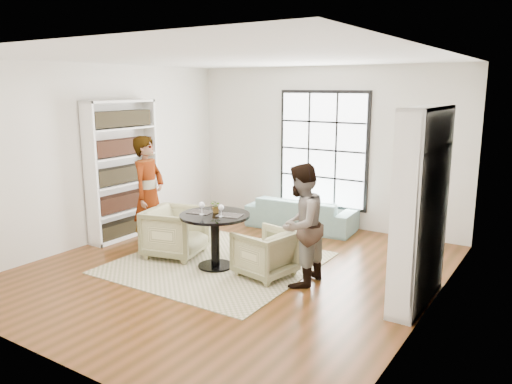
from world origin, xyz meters
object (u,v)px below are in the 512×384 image
Objects in this scene: pedestal_table at (215,229)px; wine_glass_right at (221,208)px; person_right at (300,225)px; wine_glass_left at (202,205)px; armchair_left at (176,232)px; person_left at (149,194)px; flower_centerpiece at (216,206)px; armchair_right at (265,253)px; sofa at (301,213)px.

pedestal_table is 0.40m from wine_glass_right.
wine_glass_left is (-1.47, -0.24, 0.13)m from person_right.
wine_glass_left is (0.70, -0.20, 0.56)m from armchair_left.
person_left is (-1.39, 0.08, 0.35)m from pedestal_table.
person_right reaches higher than flower_centerpiece.
person_left reaches higher than wine_glass_right.
flower_centerpiece is (-0.20, 0.14, -0.03)m from wine_glass_right.
wine_glass_right is at bearing -62.30° from armchair_right.
person_right is at bearing 100.92° from armchair_right.
person_left is (-2.17, -0.04, 0.60)m from armchair_right.
armchair_left is at bearing 64.67° from sofa.
wine_glass_right is at bearing -107.06° from person_left.
pedestal_table is 0.41m from wine_glass_left.
armchair_right is 4.11× the size of wine_glass_right.
person_right is at bearing -100.87° from person_left.
pedestal_table is at bearing -104.87° from person_left.
sofa is at bearing -42.69° from person_left.
person_left reaches higher than armchair_left.
wine_glass_right is at bearing 87.03° from sofa.
wine_glass_right is (-0.62, -0.19, 0.61)m from armchair_right.
person_right is 9.20× the size of wine_glass_right.
flower_centerpiece is (0.11, 0.20, -0.04)m from wine_glass_left.
armchair_left is 0.52× the size of person_right.
sofa is 2.74× the size of armchair_right.
person_right is at bearing 1.78° from flower_centerpiece.
flower_centerpiece is at bearing 143.86° from wine_glass_right.
person_right is (2.17, 0.04, 0.43)m from armchair_left.
wine_glass_right is at bearing -81.81° from person_right.
flower_centerpiece is (-1.36, -0.04, 0.09)m from person_right.
pedestal_table reaches higher than armchair_left.
sofa is 2.54m from flower_centerpiece.
sofa is 2.63m from armchair_left.
sofa is 2.94m from person_left.
person_left is at bearing 174.68° from wine_glass_right.
person_left is 1.56m from wine_glass_right.
armchair_right is at bearing 8.50° from pedestal_table.
armchair_left is at bearing 179.93° from flower_centerpiece.
sofa is at bearing 87.99° from pedestal_table.
wine_glass_left is 1.07× the size of wine_glass_right.
person_left is 1.27m from wine_glass_left.
armchair_right is 0.45× the size of person_right.
armchair_left is (-0.84, 0.08, -0.20)m from pedestal_table.
wine_glass_left is at bearing -137.21° from pedestal_table.
flower_centerpiece reaches higher than armchair_left.
person_left is (-1.48, -2.46, 0.64)m from sofa.
person_right is at bearing 5.02° from pedestal_table.
person_right is 1.50m from wine_glass_left.
wine_glass_right is 0.94× the size of flower_centerpiece.
armchair_right is 3.88× the size of flower_centerpiece.
wine_glass_left is (-0.92, -0.24, 0.62)m from armchair_right.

